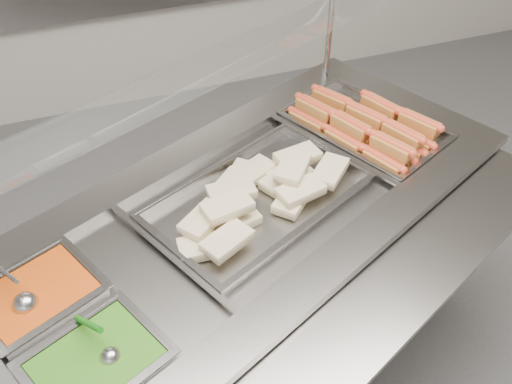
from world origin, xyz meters
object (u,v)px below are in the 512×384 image
object	(u,v)px
steam_counter	(246,294)
sneeze_guard	(192,78)
pan_wraps	(258,202)
ladle	(25,302)
pan_hotdogs	(363,134)
serving_spoon	(107,351)

from	to	relation	value
steam_counter	sneeze_guard	size ratio (longest dim) A/B	1.27
pan_wraps	ladle	size ratio (longest dim) A/B	4.18
steam_counter	pan_hotdogs	size ratio (longest dim) A/B	3.20
steam_counter	pan_hotdogs	world-z (taller)	pan_hotdogs
steam_counter	serving_spoon	xyz separation A→B (m)	(-0.46, -0.36, 0.43)
pan_wraps	serving_spoon	bearing A→B (deg)	-142.80
serving_spoon	sneeze_guard	bearing A→B (deg)	55.61
steam_counter	pan_wraps	distance (m)	0.40
sneeze_guard	pan_wraps	distance (m)	0.42
sneeze_guard	pan_wraps	size ratio (longest dim) A/B	2.07
sneeze_guard	pan_wraps	bearing A→B (deg)	-49.98
steam_counter	pan_hotdogs	bearing A→B (deg)	24.68
steam_counter	serving_spoon	size ratio (longest dim) A/B	12.10
serving_spoon	ladle	bearing A→B (deg)	128.69
sneeze_guard	pan_hotdogs	xyz separation A→B (m)	(0.61, 0.06, -0.38)
sneeze_guard	ladle	distance (m)	0.72
serving_spoon	pan_hotdogs	bearing A→B (deg)	31.57
ladle	serving_spoon	xyz separation A→B (m)	(0.17, -0.21, 0.00)
sneeze_guard	ladle	bearing A→B (deg)	-148.00
sneeze_guard	pan_hotdogs	bearing A→B (deg)	5.40
pan_wraps	ladle	distance (m)	0.70
sneeze_guard	steam_counter	bearing A→B (deg)	-65.32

